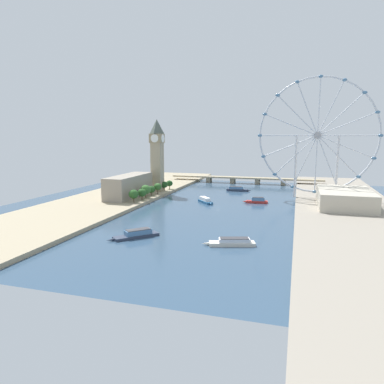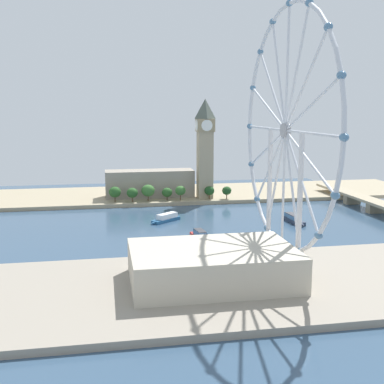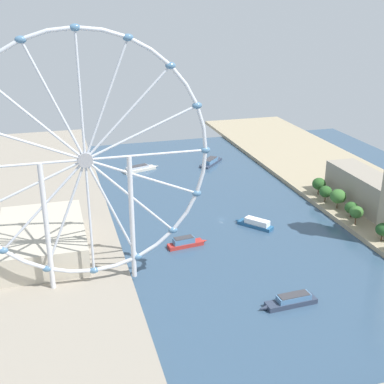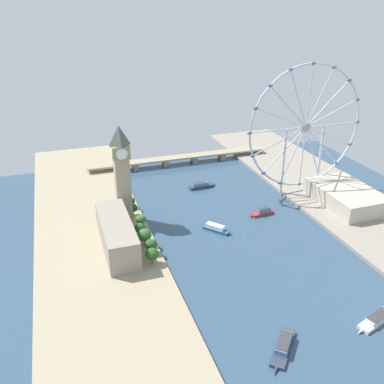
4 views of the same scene
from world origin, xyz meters
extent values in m
plane|color=#334C66|center=(0.00, 0.00, 0.00)|extent=(399.45, 399.45, 0.00)
cube|color=tan|center=(-114.73, 0.00, 1.50)|extent=(90.00, 520.00, 3.00)
cube|color=gray|center=(114.73, 0.00, 1.50)|extent=(90.00, 520.00, 3.00)
cube|color=tan|center=(-85.00, 58.83, 30.70)|extent=(12.01, 12.01, 55.39)
cube|color=#928260|center=(-85.00, 58.83, 63.61)|extent=(13.94, 13.94, 10.44)
pyramid|color=#4C564C|center=(-85.00, 58.83, 76.91)|extent=(12.61, 12.61, 16.16)
cylinder|color=white|center=(-85.00, 66.04, 63.61)|extent=(9.13, 0.50, 9.13)
cylinder|color=white|center=(-85.00, 51.63, 63.61)|extent=(9.13, 0.50, 9.13)
cylinder|color=white|center=(-77.79, 58.83, 63.61)|extent=(0.50, 9.13, 9.13)
cylinder|color=white|center=(-92.21, 58.83, 63.61)|extent=(0.50, 9.13, 9.13)
cube|color=gray|center=(-98.88, 13.78, 14.31)|extent=(22.00, 74.11, 22.62)
cylinder|color=#513823|center=(-79.16, -15.94, 5.14)|extent=(0.80, 0.80, 4.28)
ellipsoid|color=#285623|center=(-79.16, -15.94, 11.13)|extent=(9.62, 9.62, 8.66)
cylinder|color=#513823|center=(-76.73, -2.27, 4.96)|extent=(0.80, 0.80, 3.91)
ellipsoid|color=#285623|center=(-76.73, -2.27, 10.49)|extent=(8.93, 8.93, 8.03)
cylinder|color=#513823|center=(-78.57, 10.62, 5.18)|extent=(0.80, 0.80, 4.37)
ellipsoid|color=#386B2D|center=(-78.57, 10.62, 11.65)|extent=(10.71, 10.71, 9.64)
cylinder|color=#513823|center=(-79.08, 26.13, 4.61)|extent=(0.80, 0.80, 3.21)
ellipsoid|color=#285623|center=(-79.08, 26.13, 9.59)|extent=(8.44, 8.44, 7.60)
cylinder|color=#513823|center=(-75.86, 36.64, 5.43)|extent=(0.80, 0.80, 4.86)
ellipsoid|color=#386B2D|center=(-75.86, 36.64, 11.27)|extent=(8.54, 8.54, 7.69)
cylinder|color=#513823|center=(-77.53, 61.13, 4.96)|extent=(0.80, 0.80, 3.91)
ellipsoid|color=#1E471E|center=(-77.53, 61.13, 10.19)|extent=(8.20, 8.20, 7.38)
cylinder|color=#513823|center=(-76.61, 75.66, 4.90)|extent=(0.80, 0.80, 3.80)
ellipsoid|color=#1E471E|center=(-76.61, 75.66, 9.91)|extent=(7.77, 7.77, 6.99)
torus|color=silver|center=(88.04, 61.47, 66.74)|extent=(116.60, 1.92, 116.60)
cylinder|color=#99999E|center=(88.04, 61.47, 66.74)|extent=(6.88, 3.00, 6.88)
cylinder|color=silver|center=(116.71, 61.47, 66.74)|extent=(57.34, 1.15, 1.15)
cylinder|color=silver|center=(114.52, 61.47, 77.71)|extent=(53.42, 1.15, 23.01)
cylinder|color=silver|center=(108.31, 61.47, 87.01)|extent=(41.36, 1.15, 41.36)
cylinder|color=silver|center=(99.01, 61.47, 93.22)|extent=(23.01, 1.15, 53.42)
cylinder|color=silver|center=(88.04, 61.47, 95.41)|extent=(1.15, 1.15, 57.34)
cylinder|color=silver|center=(77.06, 61.47, 93.22)|extent=(23.01, 1.15, 53.42)
cylinder|color=silver|center=(67.76, 61.47, 87.01)|extent=(41.36, 1.15, 41.36)
cylinder|color=silver|center=(61.55, 61.47, 77.71)|extent=(53.42, 1.15, 23.01)
cylinder|color=silver|center=(59.37, 61.47, 66.74)|extent=(57.34, 1.15, 1.15)
cylinder|color=silver|center=(61.55, 61.47, 55.76)|extent=(53.42, 1.15, 23.01)
cylinder|color=silver|center=(67.76, 61.47, 46.46)|extent=(41.36, 1.15, 41.36)
cylinder|color=silver|center=(77.06, 61.47, 40.25)|extent=(23.01, 1.15, 53.42)
cylinder|color=silver|center=(88.04, 61.47, 38.07)|extent=(1.15, 1.15, 57.34)
cylinder|color=silver|center=(99.01, 61.47, 40.25)|extent=(23.01, 1.15, 53.42)
cylinder|color=silver|center=(108.31, 61.47, 46.46)|extent=(41.36, 1.15, 41.36)
cylinder|color=silver|center=(114.52, 61.47, 55.76)|extent=(53.42, 1.15, 23.01)
ellipsoid|color=teal|center=(145.38, 61.47, 66.74)|extent=(4.80, 3.20, 3.20)
ellipsoid|color=teal|center=(141.01, 61.47, 88.68)|extent=(4.80, 3.20, 3.20)
ellipsoid|color=teal|center=(128.58, 61.47, 107.28)|extent=(4.80, 3.20, 3.20)
ellipsoid|color=teal|center=(109.98, 61.47, 119.71)|extent=(4.80, 3.20, 3.20)
ellipsoid|color=teal|center=(88.04, 61.47, 124.08)|extent=(4.80, 3.20, 3.20)
ellipsoid|color=teal|center=(66.09, 61.47, 119.71)|extent=(4.80, 3.20, 3.20)
ellipsoid|color=teal|center=(47.49, 61.47, 107.28)|extent=(4.80, 3.20, 3.20)
ellipsoid|color=teal|center=(35.06, 61.47, 88.68)|extent=(4.80, 3.20, 3.20)
ellipsoid|color=teal|center=(30.70, 61.47, 66.74)|extent=(4.80, 3.20, 3.20)
ellipsoid|color=teal|center=(35.06, 61.47, 44.79)|extent=(4.80, 3.20, 3.20)
ellipsoid|color=teal|center=(47.49, 61.47, 26.19)|extent=(4.80, 3.20, 3.20)
ellipsoid|color=teal|center=(66.09, 61.47, 13.76)|extent=(4.80, 3.20, 3.20)
ellipsoid|color=teal|center=(88.04, 61.47, 9.40)|extent=(4.80, 3.20, 3.20)
ellipsoid|color=teal|center=(109.98, 61.47, 13.76)|extent=(4.80, 3.20, 3.20)
ellipsoid|color=teal|center=(128.58, 61.47, 26.19)|extent=(4.80, 3.20, 3.20)
ellipsoid|color=teal|center=(141.01, 61.47, 44.79)|extent=(4.80, 3.20, 3.20)
cylinder|color=silver|center=(108.11, 61.47, 34.87)|extent=(2.40, 2.40, 63.74)
cylinder|color=silver|center=(67.97, 61.47, 34.87)|extent=(2.40, 2.40, 63.74)
cube|color=#BCB29E|center=(112.20, 21.23, 10.60)|extent=(45.72, 70.25, 15.19)
cube|color=gray|center=(-52.30, 175.18, 3.49)|extent=(6.00, 12.49, 6.98)
cube|color=gray|center=(-17.43, 175.18, 3.49)|extent=(6.00, 12.49, 6.98)
cube|color=#235684|center=(-16.78, 17.30, 1.08)|extent=(19.24, 21.57, 2.16)
cone|color=#235684|center=(-8.47, 7.11, 1.08)|extent=(4.25, 4.52, 2.16)
cube|color=white|center=(-17.49, 18.18, 3.86)|extent=(14.08, 15.57, 3.40)
cube|color=#B22D28|center=(32.84, 31.13, 1.17)|extent=(21.59, 8.47, 2.33)
cone|color=#B22D28|center=(20.72, 29.59, 1.17)|extent=(4.05, 2.79, 2.33)
cube|color=teal|center=(33.88, 31.26, 3.98)|extent=(13.05, 6.47, 3.30)
cube|color=#38383D|center=(33.88, 31.26, 5.81)|extent=(11.78, 6.08, 0.34)
cube|color=#2D384C|center=(0.78, 103.08, 1.27)|extent=(25.40, 7.82, 2.54)
cone|color=#2D384C|center=(15.34, 103.85, 1.27)|extent=(4.64, 2.77, 2.54)
cube|color=teal|center=(-0.47, 103.02, 3.85)|extent=(16.66, 6.32, 2.63)
cube|color=#38383D|center=(-0.47, 103.02, 5.32)|extent=(15.01, 5.98, 0.31)
camera|label=1|loc=(70.20, -318.59, 65.88)|focal=32.98mm
camera|label=2|loc=(306.32, -23.02, 76.74)|focal=45.21mm
camera|label=3|loc=(101.52, 286.56, 135.53)|focal=47.40mm
camera|label=4|loc=(-131.79, -260.80, 175.12)|focal=39.09mm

